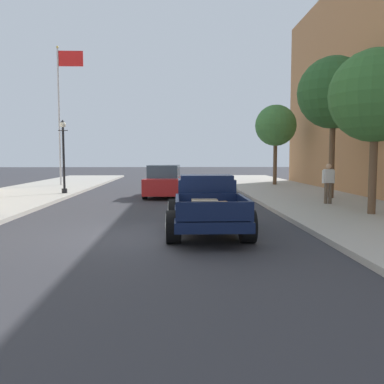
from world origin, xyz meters
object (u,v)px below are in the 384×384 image
(street_tree_nearest, at_px, (376,96))
(car_background_red, at_px, (164,182))
(flagpole, at_px, (62,101))
(street_lamp_far, at_px, (63,151))
(street_tree_third, at_px, (276,126))
(hotrod_truck_navy, at_px, (206,205))
(pedestrian_sidewalk_right, at_px, (328,181))
(street_tree_second, at_px, (334,93))

(street_tree_nearest, bearing_deg, car_background_red, 133.04)
(flagpole, bearing_deg, street_lamp_far, -75.08)
(street_lamp_far, height_order, street_tree_third, street_tree_third)
(hotrod_truck_navy, height_order, street_tree_third, street_tree_third)
(hotrod_truck_navy, bearing_deg, pedestrian_sidewalk_right, 44.65)
(street_lamp_far, bearing_deg, flagpole, 104.92)
(street_lamp_far, bearing_deg, car_background_red, -6.88)
(street_tree_third, bearing_deg, hotrod_truck_navy, -109.22)
(street_lamp_far, distance_m, street_tree_nearest, 15.22)
(street_tree_nearest, relative_size, street_tree_third, 1.01)
(street_lamp_far, distance_m, flagpole, 7.18)
(pedestrian_sidewalk_right, bearing_deg, car_background_red, 145.40)
(hotrod_truck_navy, xyz_separation_m, street_tree_nearest, (5.79, 2.29, 3.34))
(hotrod_truck_navy, distance_m, car_background_red, 10.18)
(car_background_red, bearing_deg, street_tree_second, -16.35)
(pedestrian_sidewalk_right, xyz_separation_m, street_tree_nearest, (0.39, -3.04, 3.01))
(car_background_red, xyz_separation_m, pedestrian_sidewalk_right, (6.87, -4.74, 0.32))
(hotrod_truck_navy, xyz_separation_m, car_background_red, (-1.47, 10.07, 0.01))
(street_tree_nearest, xyz_separation_m, street_tree_second, (0.63, 5.47, 0.91))
(street_tree_nearest, bearing_deg, hotrod_truck_navy, -158.41)
(street_lamp_far, bearing_deg, pedestrian_sidewalk_right, -23.85)
(car_background_red, distance_m, flagpole, 10.90)
(car_background_red, xyz_separation_m, flagpole, (-6.93, 6.76, 5.00))
(hotrod_truck_navy, height_order, flagpole, flagpole)
(flagpole, relative_size, street_tree_third, 1.68)
(flagpole, bearing_deg, hotrod_truck_navy, -63.47)
(hotrod_truck_navy, xyz_separation_m, street_tree_second, (6.42, 7.76, 4.25))
(hotrod_truck_navy, height_order, car_background_red, car_background_red)
(street_tree_second, bearing_deg, pedestrian_sidewalk_right, -112.81)
(car_background_red, xyz_separation_m, street_tree_nearest, (7.27, -7.78, 3.32))
(street_tree_nearest, bearing_deg, street_lamp_far, 146.17)
(car_background_red, bearing_deg, hotrod_truck_navy, -81.67)
(street_lamp_far, relative_size, flagpole, 0.42)
(pedestrian_sidewalk_right, xyz_separation_m, street_tree_third, (0.54, 11.71, 3.09))
(pedestrian_sidewalk_right, xyz_separation_m, street_tree_second, (1.02, 2.43, 3.92))
(street_tree_third, bearing_deg, street_tree_nearest, -90.58)
(pedestrian_sidewalk_right, relative_size, street_tree_nearest, 0.30)
(pedestrian_sidewalk_right, distance_m, street_tree_nearest, 4.29)
(hotrod_truck_navy, xyz_separation_m, street_lamp_far, (-6.77, 10.71, 1.63))
(car_background_red, xyz_separation_m, street_tree_second, (7.89, -2.31, 4.23))
(street_lamp_far, bearing_deg, hotrod_truck_navy, -57.69)
(street_tree_second, distance_m, street_tree_third, 9.33)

